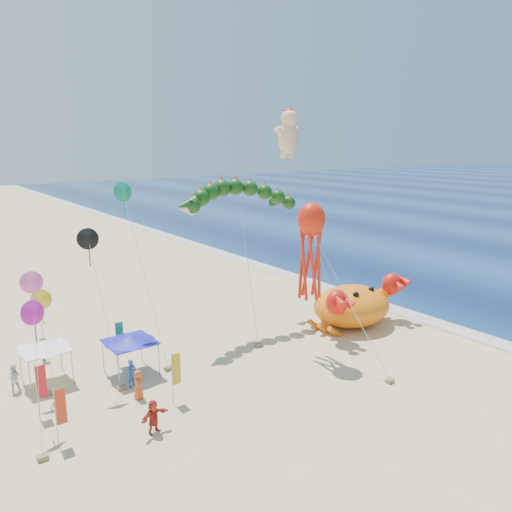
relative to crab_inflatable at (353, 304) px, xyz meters
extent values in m
plane|color=#D1B784|center=(-6.07, 0.51, -1.77)|extent=(320.00, 320.00, 0.00)
plane|color=silver|center=(5.93, 0.51, -1.76)|extent=(320.00, 320.00, 0.00)
ellipsoid|color=orange|center=(0.00, 0.14, -0.15)|extent=(7.23, 6.16, 3.23)
sphere|color=red|center=(-3.62, -1.21, 1.28)|extent=(1.92, 1.92, 1.92)
sphere|color=black|center=(-1.02, -0.99, 1.28)|extent=(0.50, 0.50, 0.50)
sphere|color=red|center=(3.62, -1.21, 1.28)|extent=(1.92, 1.92, 1.92)
sphere|color=black|center=(1.02, -0.99, 1.28)|extent=(0.50, 0.50, 0.50)
cone|color=#0F370F|center=(-12.61, 5.51, 8.66)|extent=(1.57, 1.16, 1.28)
cylinder|color=#B2B2B2|center=(-8.15, 3.28, 3.20)|extent=(1.63, 4.51, 9.66)
cube|color=olive|center=(-8.94, 1.05, -1.64)|extent=(0.50, 0.35, 0.25)
ellipsoid|color=#FFC19B|center=(1.80, 10.66, 13.34)|extent=(2.10, 1.73, 3.08)
sphere|color=#FFC19B|center=(1.80, 10.47, 15.15)|extent=(1.61, 1.61, 1.61)
ellipsoid|color=red|center=(1.80, 10.56, 15.72)|extent=(1.04, 1.04, 0.73)
cylinder|color=#B2B2B2|center=(1.65, 6.96, 5.25)|extent=(0.34, 7.43, 13.75)
cube|color=olive|center=(1.50, 3.27, -1.64)|extent=(0.50, 0.35, 0.25)
ellipsoid|color=red|center=(-6.64, -1.86, 7.90)|extent=(2.01, 1.81, 2.31)
cylinder|color=#B2B2B2|center=(-6.17, -5.15, 2.81)|extent=(0.99, 6.62, 8.87)
cube|color=olive|center=(-5.69, -8.44, -1.64)|extent=(0.50, 0.35, 0.25)
cylinder|color=gray|center=(-19.59, 1.11, -0.67)|extent=(0.06, 0.06, 2.20)
cylinder|color=gray|center=(-16.90, 1.11, -0.67)|extent=(0.06, 0.06, 2.20)
cylinder|color=gray|center=(-19.59, 3.80, -0.67)|extent=(0.06, 0.06, 2.20)
cylinder|color=gray|center=(-16.90, 3.80, -0.67)|extent=(0.06, 0.06, 2.20)
cube|color=#1914B1|center=(-18.25, 2.46, 0.47)|extent=(2.93, 2.93, 0.08)
cone|color=#1914B1|center=(-18.25, 2.46, 0.71)|extent=(3.22, 3.22, 0.45)
cylinder|color=gray|center=(-24.21, 3.30, -0.67)|extent=(0.06, 0.06, 2.20)
cylinder|color=gray|center=(-21.73, 3.30, -0.67)|extent=(0.06, 0.06, 2.20)
cylinder|color=gray|center=(-24.21, 5.78, -0.67)|extent=(0.06, 0.06, 2.20)
cylinder|color=gray|center=(-21.73, 5.78, -0.67)|extent=(0.06, 0.06, 2.20)
cube|color=white|center=(-22.97, 4.54, 0.47)|extent=(2.72, 2.72, 0.08)
cone|color=white|center=(-22.97, 4.54, 0.71)|extent=(2.99, 2.99, 0.45)
cylinder|color=gray|center=(-17.83, -2.57, -0.17)|extent=(0.05, 0.05, 3.20)
cube|color=gold|center=(-17.55, -2.57, 0.33)|extent=(0.50, 0.04, 1.90)
cylinder|color=gray|center=(-24.37, -2.89, -0.17)|extent=(0.05, 0.05, 3.20)
cube|color=red|center=(-24.09, -2.89, 0.33)|extent=(0.50, 0.04, 1.90)
cylinder|color=gray|center=(-24.46, 0.43, -0.17)|extent=(0.05, 0.05, 3.20)
cube|color=red|center=(-24.18, 0.43, 0.33)|extent=(0.50, 0.04, 1.90)
cylinder|color=gray|center=(-18.52, 4.19, -0.17)|extent=(0.05, 0.05, 3.20)
cube|color=#16874C|center=(-18.24, 4.19, 0.33)|extent=(0.50, 0.04, 1.90)
imported|color=silver|center=(-24.90, 4.50, -0.90)|extent=(0.98, 0.84, 1.74)
imported|color=#AC261B|center=(-20.01, -4.61, -0.85)|extent=(1.78, 0.90, 1.83)
imported|color=#347A28|center=(-22.27, 8.02, -0.94)|extent=(0.69, 1.11, 1.66)
imported|color=#C04D1E|center=(-19.18, -0.80, -0.87)|extent=(0.70, 0.95, 1.79)
imported|color=#1B48A1|center=(-18.90, 0.78, -0.88)|extent=(0.77, 0.66, 1.77)
cone|color=black|center=(-20.30, 2.79, 7.43)|extent=(1.30, 0.51, 1.32)
cylinder|color=#B2B2B2|center=(-20.05, 1.29, 2.86)|extent=(0.55, 3.04, 8.96)
cube|color=olive|center=(-19.80, -0.21, -1.64)|extent=(0.50, 0.35, 0.25)
cone|color=#FA53BE|center=(-23.50, 3.52, 5.12)|extent=(1.30, 0.51, 1.32)
cylinder|color=#B2B2B2|center=(-23.25, 2.02, 1.70)|extent=(0.55, 3.04, 6.66)
cube|color=olive|center=(-23.00, 0.52, -1.64)|extent=(0.50, 0.35, 0.25)
cone|color=#C415AA|center=(-24.35, -0.33, 4.54)|extent=(1.30, 0.51, 1.32)
cylinder|color=#B2B2B2|center=(-24.10, -1.83, 1.41)|extent=(0.55, 3.04, 6.08)
cube|color=olive|center=(-23.85, -3.33, -1.64)|extent=(0.50, 0.35, 0.25)
cone|color=gold|center=(-22.47, 6.34, 3.12)|extent=(1.30, 0.51, 1.32)
cylinder|color=#B2B2B2|center=(-22.22, 4.84, 0.70)|extent=(0.54, 3.04, 4.66)
cube|color=olive|center=(-21.97, 3.34, -1.64)|extent=(0.50, 0.35, 0.25)
cone|color=#0B7A59|center=(-17.04, 5.05, 9.84)|extent=(1.30, 0.51, 1.32)
cylinder|color=#B2B2B2|center=(-16.79, 3.55, 4.06)|extent=(0.55, 3.04, 11.37)
cube|color=olive|center=(-16.54, 2.05, -1.64)|extent=(0.50, 0.35, 0.25)
camera|label=1|loc=(-29.66, -26.48, 13.11)|focal=35.00mm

